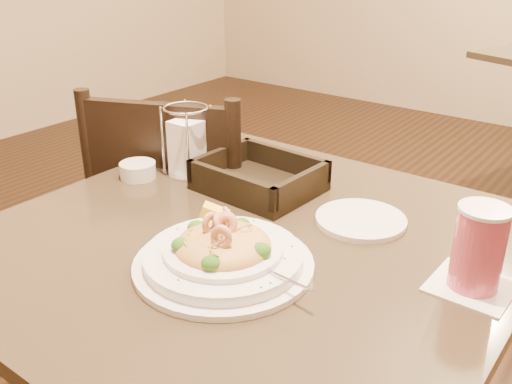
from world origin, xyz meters
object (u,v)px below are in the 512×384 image
Objects in this scene: bread_basket at (259,180)px; side_plate at (361,220)px; napkin_caddy at (188,146)px; butter_ramekin at (138,170)px; pasta_bowl at (223,253)px; main_table at (250,344)px; dining_chair_near at (185,238)px; drink_glass at (478,249)px.

bread_basket is 0.24m from side_plate.
napkin_caddy reaches higher than bread_basket.
bread_basket reaches higher than butter_ramekin.
pasta_bowl is 0.41m from napkin_caddy.
pasta_bowl is at bearing -63.71° from bread_basket.
main_table is 5.31× the size of side_plate.
bread_basket is at bearing 8.05° from napkin_caddy.
side_plate is at bearing 147.57° from dining_chair_near.
pasta_bowl reaches higher than main_table.
dining_chair_near is 0.63m from side_plate.
main_table is 0.33m from side_plate.
napkin_caddy is (-0.66, 0.07, 0.00)m from drink_glass.
butter_ramekin is (-0.25, -0.11, -0.01)m from bread_basket.
butter_ramekin reaches higher than side_plate.
drink_glass reaches higher than pasta_bowl.
drink_glass is at bearing 12.04° from main_table.
butter_ramekin is at bearing -131.57° from napkin_caddy.
main_table is 0.45m from napkin_caddy.
pasta_bowl is 1.33× the size of bread_basket.
butter_ramekin is (-0.73, -0.01, -0.05)m from drink_glass.
dining_chair_near reaches higher than drink_glass.
drink_glass is 0.66m from napkin_caddy.
bread_basket reaches higher than side_plate.
side_plate is (0.24, -0.01, -0.02)m from bread_basket.
napkin_caddy is (-0.18, -0.03, 0.04)m from bread_basket.
drink_glass is at bearing -20.87° from side_plate.
main_table is at bearing -167.96° from drink_glass.
napkin_caddy reaches higher than side_plate.
main_table is 0.29m from pasta_bowl.
main_table is 0.97× the size of dining_chair_near.
dining_chair_near is at bearing 140.67° from napkin_caddy.
butter_ramekin is (-0.07, -0.08, -0.05)m from napkin_caddy.
bread_basket is 1.44× the size of side_plate.
dining_chair_near is 5.48× the size of side_plate.
side_plate reaches higher than main_table.
butter_ramekin reaches higher than main_table.
dining_chair_near reaches higher than main_table.
drink_glass is at bearing 1.02° from butter_ramekin.
bread_basket is 3.09× the size of butter_ramekin.
pasta_bowl is at bearing -74.40° from main_table.
napkin_caddy is at bearing 141.02° from pasta_bowl.
side_plate is at bearing 51.66° from main_table.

